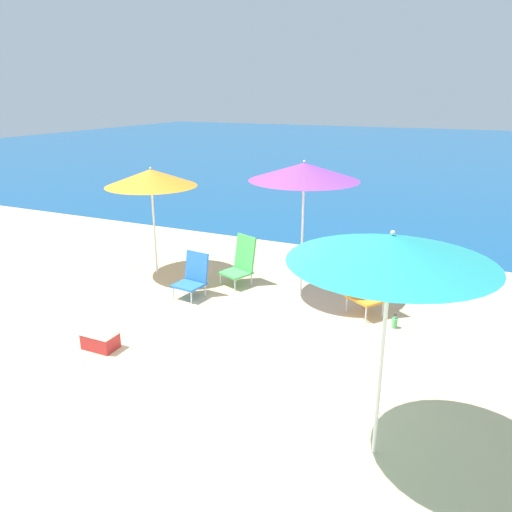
{
  "coord_description": "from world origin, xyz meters",
  "views": [
    {
      "loc": [
        3.04,
        -4.5,
        3.26
      ],
      "look_at": [
        0.15,
        1.7,
        1.0
      ],
      "focal_mm": 35.0,
      "sensor_mm": 36.0,
      "label": 1
    }
  ],
  "objects_px": {
    "beach_umbrella_purple": "(304,172)",
    "water_bottle": "(395,323)",
    "beach_umbrella_teal": "(391,249)",
    "beach_chair_green": "(241,262)",
    "beach_chair_blue": "(193,275)",
    "beach_chair_orange": "(371,290)",
    "cooler_box": "(100,339)",
    "beach_umbrella_orange": "(151,178)"
  },
  "relations": [
    {
      "from": "beach_chair_green",
      "to": "beach_chair_blue",
      "type": "height_order",
      "value": "beach_chair_green"
    },
    {
      "from": "beach_umbrella_orange",
      "to": "cooler_box",
      "type": "height_order",
      "value": "beach_umbrella_orange"
    },
    {
      "from": "beach_chair_green",
      "to": "cooler_box",
      "type": "distance_m",
      "value": 3.0
    },
    {
      "from": "beach_umbrella_purple",
      "to": "beach_chair_green",
      "type": "relative_size",
      "value": 2.62
    },
    {
      "from": "beach_umbrella_teal",
      "to": "water_bottle",
      "type": "height_order",
      "value": "beach_umbrella_teal"
    },
    {
      "from": "beach_umbrella_orange",
      "to": "beach_umbrella_purple",
      "type": "height_order",
      "value": "beach_umbrella_purple"
    },
    {
      "from": "beach_chair_orange",
      "to": "cooler_box",
      "type": "distance_m",
      "value": 3.98
    },
    {
      "from": "beach_umbrella_teal",
      "to": "cooler_box",
      "type": "height_order",
      "value": "beach_umbrella_teal"
    },
    {
      "from": "beach_chair_orange",
      "to": "cooler_box",
      "type": "xyz_separation_m",
      "value": [
        -2.99,
        -2.61,
        -0.26
      ]
    },
    {
      "from": "beach_umbrella_purple",
      "to": "cooler_box",
      "type": "distance_m",
      "value": 3.88
    },
    {
      "from": "beach_umbrella_teal",
      "to": "water_bottle",
      "type": "relative_size",
      "value": 10.36
    },
    {
      "from": "beach_chair_orange",
      "to": "beach_chair_green",
      "type": "bearing_deg",
      "value": -153.52
    },
    {
      "from": "beach_umbrella_purple",
      "to": "water_bottle",
      "type": "height_order",
      "value": "beach_umbrella_purple"
    },
    {
      "from": "beach_umbrella_teal",
      "to": "beach_umbrella_orange",
      "type": "xyz_separation_m",
      "value": [
        -4.78,
        3.19,
        -0.22
      ]
    },
    {
      "from": "beach_umbrella_purple",
      "to": "beach_chair_orange",
      "type": "distance_m",
      "value": 2.08
    },
    {
      "from": "beach_umbrella_orange",
      "to": "water_bottle",
      "type": "relative_size",
      "value": 9.47
    },
    {
      "from": "beach_umbrella_purple",
      "to": "water_bottle",
      "type": "distance_m",
      "value": 2.65
    },
    {
      "from": "beach_umbrella_orange",
      "to": "cooler_box",
      "type": "relative_size",
      "value": 4.36
    },
    {
      "from": "beach_chair_blue",
      "to": "cooler_box",
      "type": "height_order",
      "value": "beach_chair_blue"
    },
    {
      "from": "beach_umbrella_orange",
      "to": "cooler_box",
      "type": "bearing_deg",
      "value": -69.08
    },
    {
      "from": "beach_chair_green",
      "to": "beach_umbrella_purple",
      "type": "bearing_deg",
      "value": 17.98
    },
    {
      "from": "beach_chair_orange",
      "to": "water_bottle",
      "type": "bearing_deg",
      "value": -3.67
    },
    {
      "from": "cooler_box",
      "to": "beach_chair_orange",
      "type": "bearing_deg",
      "value": 41.12
    },
    {
      "from": "beach_umbrella_purple",
      "to": "cooler_box",
      "type": "bearing_deg",
      "value": -122.13
    },
    {
      "from": "beach_umbrella_orange",
      "to": "beach_chair_orange",
      "type": "distance_m",
      "value": 4.27
    },
    {
      "from": "beach_chair_green",
      "to": "water_bottle",
      "type": "xyz_separation_m",
      "value": [
        2.81,
        -0.65,
        -0.33
      ]
    },
    {
      "from": "beach_umbrella_teal",
      "to": "beach_chair_blue",
      "type": "bearing_deg",
      "value": 144.43
    },
    {
      "from": "beach_umbrella_orange",
      "to": "beach_chair_blue",
      "type": "height_order",
      "value": "beach_umbrella_orange"
    },
    {
      "from": "beach_chair_orange",
      "to": "cooler_box",
      "type": "bearing_deg",
      "value": -105.06
    },
    {
      "from": "beach_umbrella_teal",
      "to": "beach_umbrella_purple",
      "type": "distance_m",
      "value": 3.86
    },
    {
      "from": "beach_chair_green",
      "to": "beach_chair_blue",
      "type": "relative_size",
      "value": 1.18
    },
    {
      "from": "beach_umbrella_purple",
      "to": "beach_chair_orange",
      "type": "xyz_separation_m",
      "value": [
        1.21,
        -0.23,
        -1.68
      ]
    },
    {
      "from": "cooler_box",
      "to": "beach_chair_green",
      "type": "bearing_deg",
      "value": 77.77
    },
    {
      "from": "beach_umbrella_teal",
      "to": "beach_umbrella_purple",
      "type": "bearing_deg",
      "value": 120.47
    },
    {
      "from": "beach_umbrella_purple",
      "to": "beach_chair_green",
      "type": "xyz_separation_m",
      "value": [
        -1.15,
        0.08,
        -1.67
      ]
    },
    {
      "from": "beach_umbrella_teal",
      "to": "beach_chair_blue",
      "type": "xyz_separation_m",
      "value": [
        -3.58,
        2.56,
        -1.67
      ]
    },
    {
      "from": "beach_chair_orange",
      "to": "water_bottle",
      "type": "distance_m",
      "value": 0.64
    },
    {
      "from": "beach_chair_green",
      "to": "cooler_box",
      "type": "relative_size",
      "value": 1.88
    },
    {
      "from": "beach_umbrella_teal",
      "to": "beach_chair_blue",
      "type": "relative_size",
      "value": 2.98
    },
    {
      "from": "beach_umbrella_teal",
      "to": "beach_chair_green",
      "type": "bearing_deg",
      "value": 132.43
    },
    {
      "from": "beach_umbrella_orange",
      "to": "beach_chair_green",
      "type": "distance_m",
      "value": 2.18
    },
    {
      "from": "beach_umbrella_purple",
      "to": "beach_chair_green",
      "type": "height_order",
      "value": "beach_umbrella_purple"
    }
  ]
}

